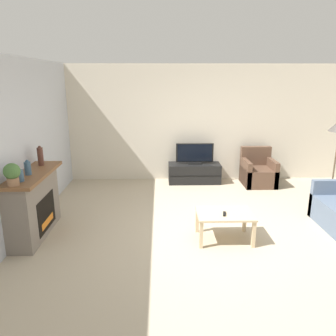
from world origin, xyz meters
The scene contains 13 objects.
ground_plane centered at (0.00, 0.00, 0.00)m, with size 24.00×24.00×0.00m, color tan.
wall_back centered at (0.00, 2.96, 1.35)m, with size 12.00×0.06×2.70m.
wall_left centered at (-2.92, 0.00, 1.35)m, with size 0.06×12.00×2.70m.
fireplace centered at (-2.71, 0.02, 0.51)m, with size 0.48×1.44×1.01m.
mantel_vase_left centered at (-2.69, -0.41, 1.10)m, with size 0.13×0.13×0.20m.
mantel_vase_centre_left centered at (-2.69, -0.09, 1.11)m, with size 0.09×0.09×0.22m.
mantel_vase_right centered at (-2.69, 0.45, 1.16)m, with size 0.09×0.09×0.32m.
potted_plant centered at (-2.69, -0.59, 1.18)m, with size 0.21×0.21×0.30m.
tv_stand centered at (0.04, 2.65, 0.22)m, with size 1.20×0.50×0.45m.
tv centered at (0.04, 2.64, 0.67)m, with size 0.87×0.18×0.48m.
armchair centered at (1.49, 2.45, 0.28)m, with size 0.70×0.76×0.84m.
coffee_table centered at (0.20, -0.22, 0.37)m, with size 0.84×0.59×0.44m.
remote centered at (0.18, -0.29, 0.45)m, with size 0.07×0.15×0.02m.
Camera 1 is at (-0.77, -4.73, 2.36)m, focal length 35.00 mm.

